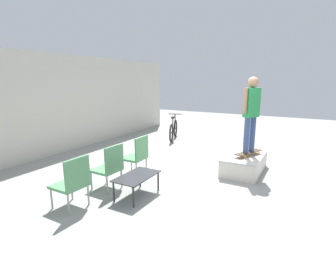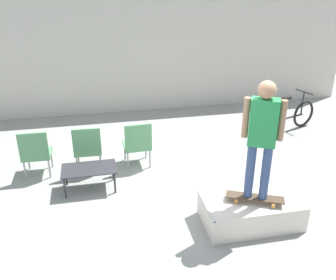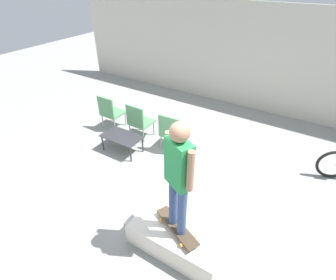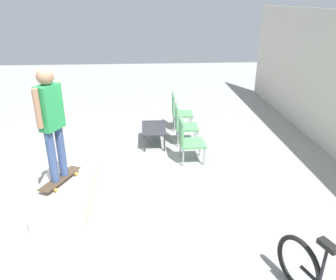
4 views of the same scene
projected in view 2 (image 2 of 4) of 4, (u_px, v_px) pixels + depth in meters
The scene contains 10 objects.
ground_plane at pixel (177, 200), 6.45m from camera, with size 24.00×24.00×0.00m, color gray.
house_wall_back at pixel (138, 57), 9.91m from camera, with size 12.00×0.06×3.00m.
skate_ramp_box at pixel (251, 211), 5.80m from camera, with size 1.51×0.84×0.45m.
skateboard_on_ramp at pixel (255, 197), 5.61m from camera, with size 0.87×0.54×0.07m.
person_skater at pixel (262, 132), 5.16m from camera, with size 0.52×0.35×1.79m.
coffee_table at pixel (89, 171), 6.62m from camera, with size 0.95×0.55×0.42m.
patio_chair_left at pixel (36, 152), 6.99m from camera, with size 0.53×0.53×0.95m.
patio_chair_center at pixel (88, 147), 7.17m from camera, with size 0.53×0.53×0.95m.
patio_chair_right at pixel (137, 143), 7.35m from camera, with size 0.54×0.54×0.95m.
bicycle at pixel (290, 117), 9.06m from camera, with size 1.60×0.68×0.94m.
Camera 2 is at (-1.26, -5.28, 3.63)m, focal length 40.00 mm.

